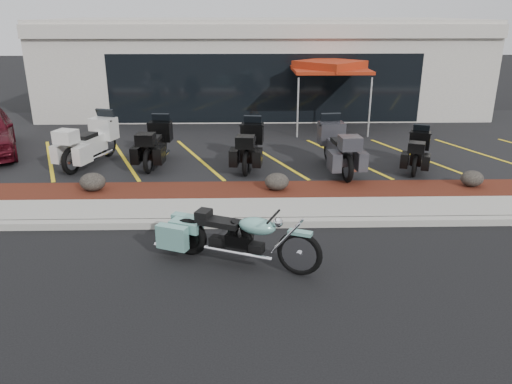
{
  "coord_description": "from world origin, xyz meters",
  "views": [
    {
      "loc": [
        -0.82,
        -8.79,
        4.28
      ],
      "look_at": [
        -0.58,
        1.2,
        0.66
      ],
      "focal_mm": 35.0,
      "sensor_mm": 36.0,
      "label": 1
    }
  ],
  "objects_px": {
    "traffic_cone": "(257,130)",
    "popup_canopy": "(330,67)",
    "touring_white": "(107,133)",
    "hero_cruiser": "(300,247)"
  },
  "relations": [
    {
      "from": "hero_cruiser",
      "to": "traffic_cone",
      "type": "bearing_deg",
      "value": 115.81
    },
    {
      "from": "touring_white",
      "to": "traffic_cone",
      "type": "relative_size",
      "value": 5.42
    },
    {
      "from": "touring_white",
      "to": "popup_canopy",
      "type": "bearing_deg",
      "value": -45.72
    },
    {
      "from": "traffic_cone",
      "to": "popup_canopy",
      "type": "bearing_deg",
      "value": 23.0
    },
    {
      "from": "hero_cruiser",
      "to": "popup_canopy",
      "type": "xyz_separation_m",
      "value": [
        2.17,
        10.67,
        1.87
      ]
    },
    {
      "from": "hero_cruiser",
      "to": "touring_white",
      "type": "relative_size",
      "value": 1.21
    },
    {
      "from": "touring_white",
      "to": "traffic_cone",
      "type": "distance_m",
      "value": 5.18
    },
    {
      "from": "touring_white",
      "to": "traffic_cone",
      "type": "xyz_separation_m",
      "value": [
        4.53,
        2.47,
        -0.5
      ]
    },
    {
      "from": "popup_canopy",
      "to": "hero_cruiser",
      "type": "bearing_deg",
      "value": -125.2
    },
    {
      "from": "traffic_cone",
      "to": "popup_canopy",
      "type": "relative_size",
      "value": 0.13
    }
  ]
}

